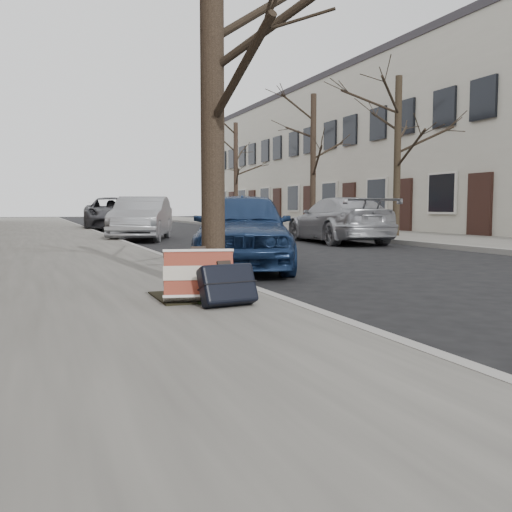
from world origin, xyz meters
name	(u,v)px	position (x,y,z in m)	size (l,w,h in m)	color
ground	(440,316)	(0.00, 0.00, 0.00)	(120.00, 120.00, 0.00)	black
near_sidewalk	(25,238)	(-3.70, 15.00, 0.06)	(5.00, 70.00, 0.12)	slate
far_sidewalk	(345,232)	(7.80, 15.00, 0.06)	(4.00, 70.00, 0.12)	gray
house_far	(442,147)	(13.15, 16.00, 3.60)	(6.70, 40.00, 7.20)	#BAB6A7
dirt_patch	(199,296)	(-2.00, 1.20, 0.13)	(0.85, 0.85, 0.01)	black
street_tree	(212,16)	(-1.80, 1.33, 2.90)	(0.24, 0.24, 5.57)	black
suitcase_red	(199,276)	(-2.09, 0.86, 0.37)	(0.64, 0.18, 0.46)	maroon
suitcase_navy	(227,284)	(-1.91, 0.56, 0.32)	(0.51, 0.17, 0.37)	black
car_near_front	(242,229)	(-0.30, 4.57, 0.65)	(1.53, 3.80, 1.29)	navy
car_near_mid	(142,218)	(-0.34, 13.36, 0.67)	(1.42, 4.08, 1.35)	#979A9F
car_near_back	(112,214)	(-0.12, 22.01, 0.73)	(2.42, 5.26, 1.46)	#37383C
car_far_front	(338,220)	(4.64, 10.02, 0.64)	(1.80, 4.43, 1.28)	#96979D
car_far_back	(243,214)	(4.55, 17.57, 0.75)	(1.76, 4.38, 1.49)	maroon
tree_far_a	(397,157)	(7.20, 10.86, 2.59)	(0.22, 0.22, 4.94)	black
tree_far_b	(313,162)	(7.20, 16.58, 2.84)	(0.23, 0.23, 5.43)	black
tree_far_c	(236,173)	(7.20, 25.92, 2.90)	(0.24, 0.24, 5.56)	black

